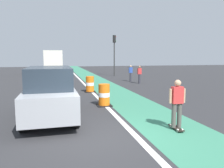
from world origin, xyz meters
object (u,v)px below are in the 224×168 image
object	(u,v)px
traffic_barrel_front	(104,95)
pedestrian_waiting	(131,73)
skateboarder_on_lane	(177,103)
parked_suv_nearest	(50,93)
delivery_truck_down_block	(54,61)
pedestrian_crossing	(139,74)
traffic_light_corner	(114,48)
traffic_barrel_mid	(90,84)

from	to	relation	value
traffic_barrel_front	pedestrian_waiting	bearing A→B (deg)	64.36
skateboarder_on_lane	pedestrian_waiting	distance (m)	14.41
skateboarder_on_lane	parked_suv_nearest	bearing A→B (deg)	149.64
delivery_truck_down_block	pedestrian_crossing	world-z (taller)	delivery_truck_down_block
parked_suv_nearest	pedestrian_crossing	distance (m)	12.48
parked_suv_nearest	traffic_barrel_front	distance (m)	3.09
skateboarder_on_lane	delivery_truck_down_block	size ratio (longest dim) A/B	0.22
traffic_light_corner	pedestrian_crossing	xyz separation A→B (m)	(0.26, -8.17, -2.64)
parked_suv_nearest	pedestrian_crossing	world-z (taller)	parked_suv_nearest
skateboarder_on_lane	traffic_light_corner	size ratio (longest dim) A/B	0.33
delivery_truck_down_block	skateboarder_on_lane	bearing A→B (deg)	-80.37
traffic_barrel_mid	delivery_truck_down_block	xyz separation A→B (m)	(-2.67, 17.06, 1.31)
parked_suv_nearest	traffic_light_corner	bearing A→B (deg)	68.01
delivery_truck_down_block	pedestrian_crossing	bearing A→B (deg)	-59.66
skateboarder_on_lane	traffic_barrel_front	xyz separation A→B (m)	(-1.61, 4.13, -0.38)
parked_suv_nearest	traffic_light_corner	xyz separation A→B (m)	(7.31, 18.10, 2.47)
traffic_barrel_front	traffic_barrel_mid	size ratio (longest dim) A/B	1.00
traffic_light_corner	traffic_barrel_front	bearing A→B (deg)	-106.25
skateboarder_on_lane	traffic_barrel_mid	world-z (taller)	skateboarder_on_lane
delivery_truck_down_block	traffic_light_corner	distance (m)	9.24
traffic_light_corner	pedestrian_waiting	distance (m)	6.99
skateboarder_on_lane	traffic_barrel_front	size ratio (longest dim) A/B	1.55
parked_suv_nearest	delivery_truck_down_block	bearing A→B (deg)	90.52
skateboarder_on_lane	delivery_truck_down_block	distance (m)	26.02
skateboarder_on_lane	traffic_barrel_front	world-z (taller)	skateboarder_on_lane
traffic_barrel_front	pedestrian_crossing	xyz separation A→B (m)	(5.04, 8.22, 0.33)
pedestrian_crossing	pedestrian_waiting	size ratio (longest dim) A/B	1.00
skateboarder_on_lane	pedestrian_crossing	size ratio (longest dim) A/B	1.05
traffic_light_corner	pedestrian_waiting	world-z (taller)	traffic_light_corner
parked_suv_nearest	pedestrian_waiting	distance (m)	13.73
pedestrian_crossing	traffic_light_corner	bearing A→B (deg)	91.81
skateboarder_on_lane	traffic_barrel_front	distance (m)	4.45
parked_suv_nearest	traffic_barrel_front	bearing A→B (deg)	34.00
delivery_truck_down_block	pedestrian_waiting	xyz separation A→B (m)	(7.50, -11.58, -0.98)
pedestrian_crossing	pedestrian_waiting	xyz separation A→B (m)	(-0.27, 1.70, 0.00)
parked_suv_nearest	traffic_barrel_front	size ratio (longest dim) A/B	4.25
parked_suv_nearest	pedestrian_waiting	world-z (taller)	parked_suv_nearest
traffic_barrel_mid	delivery_truck_down_block	size ratio (longest dim) A/B	0.14
skateboarder_on_lane	pedestrian_waiting	xyz separation A→B (m)	(3.15, 14.06, -0.05)
skateboarder_on_lane	pedestrian_crossing	bearing A→B (deg)	74.50
traffic_barrel_mid	skateboarder_on_lane	bearing A→B (deg)	-78.91
skateboarder_on_lane	traffic_barrel_front	bearing A→B (deg)	111.29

